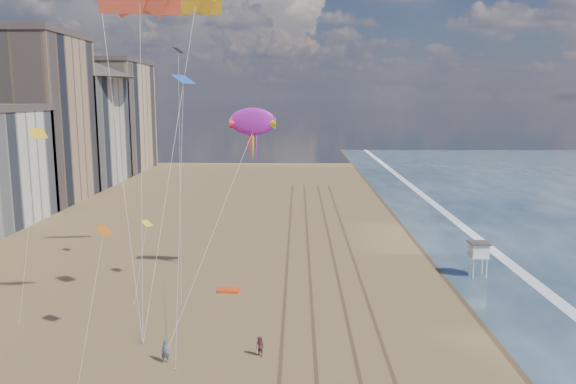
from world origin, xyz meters
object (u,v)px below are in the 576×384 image
object	(u,v)px
show_kite	(253,122)
kite_flyer_b	(260,347)
grounded_kite	(229,290)
lifeguard_stand	(479,250)
kite_flyer_a	(165,351)

from	to	relation	value
show_kite	kite_flyer_b	xyz separation A→B (m)	(1.69, -16.38, -14.92)
show_kite	grounded_kite	bearing A→B (deg)	-125.27
lifeguard_stand	show_kite	world-z (taller)	show_kite
kite_flyer_a	kite_flyer_b	xyz separation A→B (m)	(6.41, 1.00, -0.08)
lifeguard_stand	kite_flyer_a	world-z (taller)	lifeguard_stand
lifeguard_stand	grounded_kite	world-z (taller)	lifeguard_stand
grounded_kite	show_kite	distance (m)	15.98
show_kite	kite_flyer_b	size ratio (longest dim) A/B	14.89
show_kite	kite_flyer_a	distance (m)	23.34
kite_flyer_b	grounded_kite	bearing A→B (deg)	144.71
grounded_kite	kite_flyer_a	world-z (taller)	kite_flyer_a
lifeguard_stand	show_kite	bearing A→B (deg)	-175.34
show_kite	kite_flyer_b	world-z (taller)	show_kite
lifeguard_stand	kite_flyer_b	world-z (taller)	lifeguard_stand
lifeguard_stand	show_kite	distance (m)	26.05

